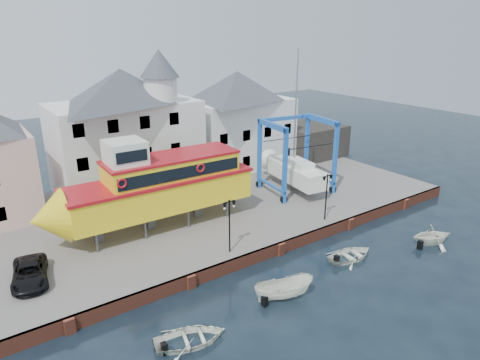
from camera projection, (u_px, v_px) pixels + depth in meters
ground at (281, 255)px, 33.62m from camera, size 140.00×140.00×0.00m
hardstanding at (208, 204)px, 41.95m from camera, size 44.00×22.00×1.00m
quay_wall at (280, 248)px, 33.54m from camera, size 44.00×0.47×1.00m
building_white_main at (127, 129)px, 42.75m from camera, size 14.00×8.30×14.00m
building_white_right at (237, 119)px, 50.96m from camera, size 12.00×8.00×11.20m
shed_dark at (309, 140)px, 56.02m from camera, size 8.00×7.00×4.00m
lamp_post_left at (229, 213)px, 31.00m from camera, size 1.12×0.32×4.20m
lamp_post_right at (327, 185)px, 36.40m from camera, size 1.12×0.32×4.20m
tour_boat at (149, 187)px, 34.62m from camera, size 17.92×4.58×7.78m
travel_lift at (291, 166)px, 44.23m from camera, size 7.24×9.59×14.12m
van at (30, 273)px, 28.04m from camera, size 2.99×4.96×1.29m
motorboat_a at (284, 298)px, 28.23m from camera, size 4.32×2.80×1.56m
motorboat_b at (350, 258)px, 33.09m from camera, size 4.15×3.13×0.81m
motorboat_c at (431, 244)px, 35.32m from camera, size 4.32×4.08×1.80m
motorboat_d at (191, 343)px, 24.17m from camera, size 4.72×3.88×0.85m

